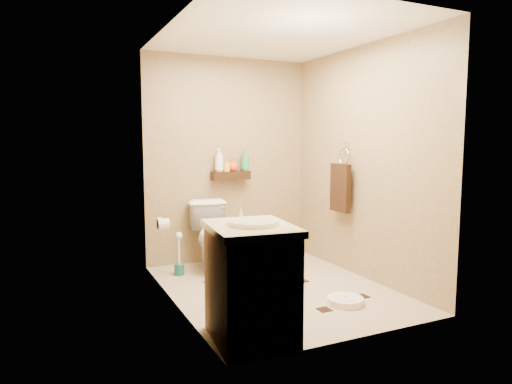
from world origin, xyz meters
TOP-DOWN VIEW (x-y plane):
  - ground at (0.00, 0.00)m, footprint 2.50×2.50m
  - wall_back at (0.00, 1.25)m, footprint 2.00×0.04m
  - wall_front at (0.00, -1.25)m, footprint 2.00×0.04m
  - wall_left at (-1.00, 0.00)m, footprint 0.04×2.50m
  - wall_right at (1.00, 0.00)m, footprint 0.04×2.50m
  - ceiling at (0.00, 0.00)m, footprint 2.00×2.50m
  - wall_shelf at (0.00, 1.17)m, footprint 0.46×0.14m
  - floor_accents at (0.04, -0.05)m, footprint 1.25×1.38m
  - toilet at (-0.34, 0.83)m, footprint 0.48×0.78m
  - vanity at (-0.70, -0.95)m, footprint 0.64×0.75m
  - bathroom_scale at (0.35, -0.64)m, footprint 0.41×0.41m
  - toilet_brush at (-0.73, 0.83)m, footprint 0.11×0.11m
  - towel_ring at (0.91, 0.25)m, footprint 0.12×0.30m
  - toilet_paper at (-0.94, 0.65)m, footprint 0.12×0.11m
  - bottle_a at (-0.14, 1.17)m, footprint 0.12×0.12m
  - bottle_b at (-0.05, 1.17)m, footprint 0.08×0.08m
  - bottle_c at (0.03, 1.17)m, footprint 0.18×0.18m
  - bottle_d at (0.19, 1.17)m, footprint 0.14×0.14m

SIDE VIEW (x-z plane):
  - ground at x=0.00m, z-range 0.00..0.00m
  - floor_accents at x=0.04m, z-range 0.00..0.01m
  - bathroom_scale at x=0.35m, z-range 0.00..0.06m
  - toilet_brush at x=-0.73m, z-range -0.07..0.40m
  - toilet at x=-0.34m, z-range 0.00..0.76m
  - vanity at x=-0.70m, z-range -0.05..0.92m
  - toilet_paper at x=-0.94m, z-range 0.54..0.66m
  - towel_ring at x=0.91m, z-range 0.57..1.33m
  - wall_shelf at x=0.00m, z-range 0.97..1.07m
  - bottle_b at x=-0.05m, z-range 1.07..1.21m
  - bottle_c at x=0.03m, z-range 1.07..1.23m
  - bottle_d at x=0.19m, z-range 1.07..1.32m
  - wall_back at x=0.00m, z-range 0.00..2.40m
  - wall_front at x=0.00m, z-range 0.00..2.40m
  - wall_left at x=-1.00m, z-range 0.00..2.40m
  - wall_right at x=1.00m, z-range 0.00..2.40m
  - bottle_a at x=-0.14m, z-range 1.07..1.34m
  - ceiling at x=0.00m, z-range 2.39..2.41m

